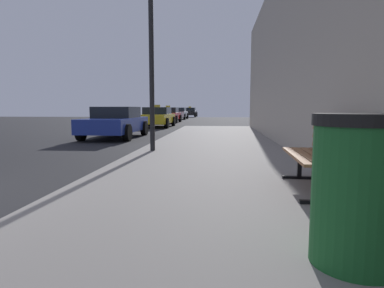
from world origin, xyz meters
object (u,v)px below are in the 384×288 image
Objects in this scene: car_red at (168,115)px; car_black at (190,112)px; car_white at (178,113)px; car_yellow at (157,117)px; street_lamp at (151,28)px; car_blue at (116,122)px; bench at (318,151)px; trash_bin at (357,190)px.

car_black is (0.23, 17.27, 0.00)m from car_red.
car_white is 1.00× the size of car_black.
car_red is at bearing -86.77° from car_yellow.
car_red is 8.20m from car_white.
street_lamp reaches higher than car_black.
car_black is at bearing -90.10° from car_blue.
car_blue is (-5.56, 8.63, -0.01)m from bench.
car_red is (-5.40, 24.82, -0.02)m from trash_bin.
street_lamp reaches higher than trash_bin.
car_red is 0.92× the size of car_white.
car_red is at bearing 91.22° from car_white.
car_blue reaches higher than bench.
car_yellow is 0.98× the size of car_white.
car_white is 9.08m from car_black.
car_red reaches higher than car_blue.
street_lamp is 1.05× the size of car_blue.
car_red reaches higher than car_white.
street_lamp is 27.56m from car_white.
car_yellow is at bearing 93.23° from car_red.
street_lamp reaches higher than car_blue.
car_yellow is at bearing 100.78° from street_lamp.
trash_bin is at bearing 116.06° from car_blue.
trash_bin is 0.23× the size of car_black.
car_red is 17.27m from car_black.
street_lamp is at bearing 100.78° from car_yellow.
street_lamp is (-2.97, 3.69, 2.48)m from bench.
street_lamp is 1.08× the size of car_red.
bench is 0.35× the size of car_white.
trash_bin is 11.88m from car_blue.
street_lamp is 13.07m from car_yellow.
trash_bin is 33.49m from car_white.
car_black is (0.06, 31.41, 0.00)m from car_blue.
car_black is (-0.13, 23.75, -0.00)m from car_yellow.
bench is 2.07m from trash_bin.
trash_bin is 0.24× the size of car_yellow.
trash_bin is at bearing 99.58° from car_white.
car_red is at bearing 106.48° from bench.
street_lamp is at bearing 98.24° from car_red.
car_blue is at bearing 116.06° from trash_bin.
car_blue is at bearing 90.72° from car_red.
car_white is at bearing 103.15° from bench.
car_yellow is 0.98× the size of car_black.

